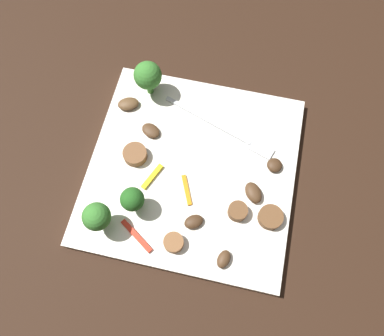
{
  "coord_description": "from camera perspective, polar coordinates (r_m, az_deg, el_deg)",
  "views": [
    {
      "loc": [
        0.04,
        -0.19,
        0.51
      ],
      "look_at": [
        0.0,
        0.0,
        0.02
      ],
      "focal_mm": 35.34,
      "sensor_mm": 36.0,
      "label": 1
    }
  ],
  "objects": [
    {
      "name": "sausage_slice_1",
      "position": [
        0.51,
        6.91,
        -6.5
      ],
      "size": [
        0.03,
        0.03,
        0.01
      ],
      "primitive_type": "cylinder",
      "rotation": [
        0.0,
        0.0,
        1.89
      ],
      "color": "brown",
      "rests_on": "plate"
    },
    {
      "name": "ground_plane",
      "position": [
        0.55,
        0.0,
        -0.59
      ],
      "size": [
        1.4,
        1.4,
        0.0
      ],
      "primitive_type": "plane",
      "color": "black"
    },
    {
      "name": "pepper_strip_1",
      "position": [
        0.53,
        -6.03,
        -1.3
      ],
      "size": [
        0.02,
        0.04,
        0.0
      ],
      "primitive_type": "cube",
      "rotation": [
        0.0,
        0.0,
        4.31
      ],
      "color": "yellow",
      "rests_on": "plate"
    },
    {
      "name": "sausage_slice_2",
      "position": [
        0.5,
        -3.16,
        -11.09
      ],
      "size": [
        0.03,
        0.03,
        0.01
      ],
      "primitive_type": "cylinder",
      "rotation": [
        0.0,
        0.0,
        1.31
      ],
      "color": "brown",
      "rests_on": "plate"
    },
    {
      "name": "sausage_slice_0",
      "position": [
        0.51,
        11.75,
        -7.28
      ],
      "size": [
        0.05,
        0.05,
        0.01
      ],
      "primitive_type": "cylinder",
      "rotation": [
        0.0,
        0.0,
        0.99
      ],
      "color": "brown",
      "rests_on": "plate"
    },
    {
      "name": "broccoli_floret_0",
      "position": [
        0.56,
        -6.69,
        13.66
      ],
      "size": [
        0.04,
        0.04,
        0.06
      ],
      "color": "#408630",
      "rests_on": "plate"
    },
    {
      "name": "mushroom_1",
      "position": [
        0.5,
        0.27,
        -8.12
      ],
      "size": [
        0.03,
        0.03,
        0.01
      ],
      "primitive_type": "ellipsoid",
      "rotation": [
        0.0,
        0.0,
        0.59
      ],
      "color": "#422B19",
      "rests_on": "plate"
    },
    {
      "name": "mushroom_5",
      "position": [
        0.52,
        9.26,
        -3.68
      ],
      "size": [
        0.03,
        0.04,
        0.01
      ],
      "primitive_type": "ellipsoid",
      "rotation": [
        0.0,
        0.0,
        2.16
      ],
      "color": "#4C331E",
      "rests_on": "plate"
    },
    {
      "name": "pepper_strip_2",
      "position": [
        0.51,
        -8.39,
        -10.09
      ],
      "size": [
        0.05,
        0.04,
        0.0
      ],
      "primitive_type": "cube",
      "rotation": [
        0.0,
        0.0,
        2.55
      ],
      "color": "red",
      "rests_on": "plate"
    },
    {
      "name": "mushroom_2",
      "position": [
        0.5,
        4.82,
        -13.55
      ],
      "size": [
        0.02,
        0.03,
        0.01
      ],
      "primitive_type": "ellipsoid",
      "rotation": [
        0.0,
        0.0,
        4.46
      ],
      "color": "#4C331E",
      "rests_on": "plate"
    },
    {
      "name": "mushroom_3",
      "position": [
        0.56,
        -6.24,
        5.64
      ],
      "size": [
        0.04,
        0.03,
        0.01
      ],
      "primitive_type": "ellipsoid",
      "rotation": [
        0.0,
        0.0,
        2.69
      ],
      "color": "#4C331E",
      "rests_on": "plate"
    },
    {
      "name": "sausage_slice_3",
      "position": [
        0.54,
        -8.45,
        2.49
      ],
      "size": [
        0.04,
        0.04,
        0.01
      ],
      "primitive_type": "cylinder",
      "rotation": [
        0.0,
        0.0,
        2.81
      ],
      "color": "brown",
      "rests_on": "plate"
    },
    {
      "name": "pepper_strip_0",
      "position": [
        0.52,
        -1.32,
        -3.22
      ],
      "size": [
        0.02,
        0.04,
        0.0
      ],
      "primitive_type": "cube",
      "rotation": [
        0.0,
        0.0,
        5.14
      ],
      "color": "orange",
      "rests_on": "plate"
    },
    {
      "name": "fork",
      "position": [
        0.56,
        5.17,
        5.69
      ],
      "size": [
        0.17,
        0.07,
        0.0
      ],
      "rotation": [
        0.0,
        0.0,
        -0.34
      ],
      "color": "silver",
      "rests_on": "plate"
    },
    {
      "name": "broccoli_floret_2",
      "position": [
        0.49,
        -8.99,
        -4.72
      ],
      "size": [
        0.03,
        0.03,
        0.05
      ],
      "color": "#296420",
      "rests_on": "plate"
    },
    {
      "name": "mushroom_4",
      "position": [
        0.58,
        -9.6,
        9.53
      ],
      "size": [
        0.04,
        0.03,
        0.01
      ],
      "primitive_type": "ellipsoid",
      "rotation": [
        0.0,
        0.0,
        0.4
      ],
      "color": "brown",
      "rests_on": "plate"
    },
    {
      "name": "broccoli_floret_1",
      "position": [
        0.49,
        -14.17,
        -7.18
      ],
      "size": [
        0.04,
        0.04,
        0.06
      ],
      "color": "#408630",
      "rests_on": "plate"
    },
    {
      "name": "plate",
      "position": [
        0.54,
        0.0,
        -0.3
      ],
      "size": [
        0.29,
        0.29,
        0.02
      ],
      "primitive_type": "cube",
      "color": "white",
      "rests_on": "ground_plane"
    },
    {
      "name": "mushroom_0",
      "position": [
        0.54,
        12.34,
        0.42
      ],
      "size": [
        0.03,
        0.03,
        0.01
      ],
      "primitive_type": "ellipsoid",
      "rotation": [
        0.0,
        0.0,
        3.75
      ],
      "color": "#422B19",
      "rests_on": "plate"
    }
  ]
}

